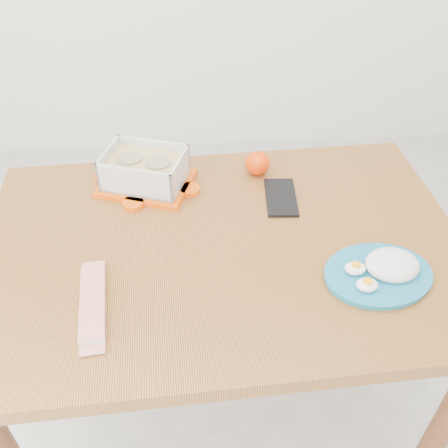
{
  "coord_description": "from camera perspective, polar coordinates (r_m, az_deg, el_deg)",
  "views": [
    {
      "loc": [
        0.1,
        -0.76,
        1.57
      ],
      "look_at": [
        0.16,
        0.11,
        0.81
      ],
      "focal_mm": 40.0,
      "sensor_mm": 36.0,
      "label": 1
    }
  ],
  "objects": [
    {
      "name": "ground",
      "position": [
        1.74,
        -5.49,
        -23.18
      ],
      "size": [
        3.5,
        3.5,
        0.0
      ],
      "primitive_type": "plane",
      "color": "#B7B7B2",
      "rests_on": "ground"
    },
    {
      "name": "dining_table",
      "position": [
        1.26,
        -0.0,
        -5.62
      ],
      "size": [
        1.19,
        0.82,
        0.75
      ],
      "rotation": [
        0.0,
        0.0,
        0.05
      ],
      "color": "olive",
      "rests_on": "ground"
    },
    {
      "name": "food_container",
      "position": [
        1.35,
        -9.04,
        6.1
      ],
      "size": [
        0.28,
        0.24,
        0.1
      ],
      "rotation": [
        0.0,
        0.0,
        -0.32
      ],
      "color": "#F35107",
      "rests_on": "dining_table"
    },
    {
      "name": "orange_fruit",
      "position": [
        1.4,
        3.86,
        6.96
      ],
      "size": [
        0.07,
        0.07,
        0.07
      ],
      "primitive_type": "sphere",
      "color": "#FF4005",
      "rests_on": "dining_table"
    },
    {
      "name": "rice_plate",
      "position": [
        1.15,
        17.71,
        -5.0
      ],
      "size": [
        0.27,
        0.27,
        0.06
      ],
      "rotation": [
        0.0,
        0.0,
        0.15
      ],
      "color": "teal",
      "rests_on": "dining_table"
    },
    {
      "name": "candy_bar",
      "position": [
        1.09,
        -14.77,
        -8.71
      ],
      "size": [
        0.07,
        0.21,
        0.02
      ],
      "primitive_type": "cube",
      "rotation": [
        0.0,
        0.0,
        1.68
      ],
      "color": "red",
      "rests_on": "dining_table"
    },
    {
      "name": "smartphone",
      "position": [
        1.32,
        6.52,
        3.05
      ],
      "size": [
        0.09,
        0.16,
        0.01
      ],
      "primitive_type": "cube",
      "rotation": [
        0.0,
        0.0,
        -0.06
      ],
      "color": "black",
      "rests_on": "dining_table"
    }
  ]
}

